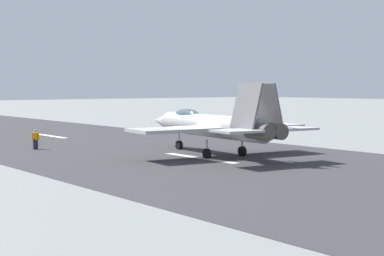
{
  "coord_description": "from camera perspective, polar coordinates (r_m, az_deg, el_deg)",
  "views": [
    {
      "loc": [
        -35.47,
        27.87,
        5.27
      ],
      "look_at": [
        0.29,
        0.05,
        2.2
      ],
      "focal_mm": 56.79,
      "sensor_mm": 36.0,
      "label": 1
    }
  ],
  "objects": [
    {
      "name": "ground_plane",
      "position": [
        45.42,
        0.27,
        -2.79
      ],
      "size": [
        400.0,
        400.0,
        0.0
      ],
      "primitive_type": "plane",
      "color": "slate"
    },
    {
      "name": "fighter_jet",
      "position": [
        46.68,
        1.91,
        0.29
      ],
      "size": [
        17.74,
        14.44,
        5.55
      ],
      "color": "#A3A6A7",
      "rests_on": "ground"
    },
    {
      "name": "crew_person",
      "position": [
        52.76,
        -14.5,
        -1.05
      ],
      "size": [
        0.56,
        0.5,
        1.71
      ],
      "color": "#1E2338",
      "rests_on": "ground"
    },
    {
      "name": "marker_cone_mid",
      "position": [
        58.18,
        5.76,
        -1.07
      ],
      "size": [
        0.44,
        0.44,
        0.55
      ],
      "primitive_type": "cone",
      "color": "orange",
      "rests_on": "ground"
    },
    {
      "name": "runway_strip",
      "position": [
        45.4,
        0.28,
        -2.78
      ],
      "size": [
        240.0,
        26.0,
        0.02
      ],
      "color": "#333234",
      "rests_on": "ground"
    },
    {
      "name": "marker_cone_far",
      "position": [
        72.97,
        -4.52,
        -0.06
      ],
      "size": [
        0.44,
        0.44,
        0.55
      ],
      "primitive_type": "cone",
      "color": "orange",
      "rests_on": "ground"
    }
  ]
}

